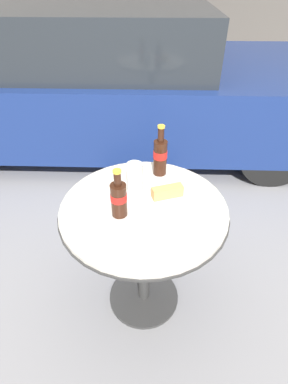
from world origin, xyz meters
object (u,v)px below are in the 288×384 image
Objects in this scene: bistro_table at (144,230)px; cola_bottle_left at (119,198)px; cola_bottle_right at (160,156)px; parked_car at (111,81)px; lunch_plate_near at (167,196)px; drinking_glass at (135,178)px.

cola_bottle_left is (-0.10, -0.05, 0.23)m from bistro_table.
cola_bottle_left is 0.86× the size of cola_bottle_right.
bistro_table is 2.06m from parked_car.
cola_bottle_right is (0.17, 0.32, 0.01)m from cola_bottle_left.
drinking_glass is at bearing 155.21° from lunch_plate_near.
cola_bottle_left is at bearing -118.43° from cola_bottle_right.
parked_car is at bearing 104.73° from cola_bottle_right.
bistro_table is at bearing -79.03° from parked_car.
cola_bottle_left is at bearing -151.86° from lunch_plate_near.
lunch_plate_near is at bearing -81.22° from cola_bottle_right.
parked_car reaches higher than bistro_table.
parked_car reaches higher than cola_bottle_right.
drinking_glass is at bearing 72.90° from cola_bottle_left.
parked_car is (-0.46, 1.76, -0.20)m from cola_bottle_right.
lunch_plate_near is at bearing -24.79° from drinking_glass.
bistro_table is 3.36× the size of cola_bottle_left.
parked_car is at bearing 104.12° from lunch_plate_near.
lunch_plate_near is (0.20, 0.11, -0.07)m from cola_bottle_left.
cola_bottle_left is 0.05× the size of parked_car.
drinking_glass reaches higher than bistro_table.
parked_car is at bearing 100.97° from bistro_table.
parked_car is at bearing 98.01° from cola_bottle_left.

